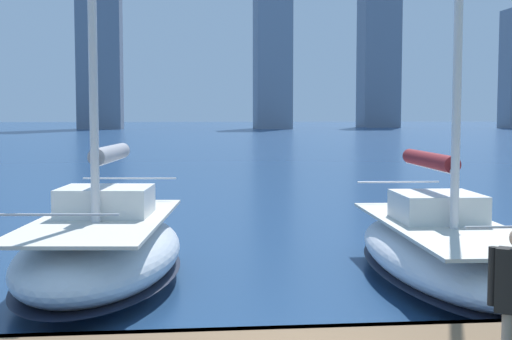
# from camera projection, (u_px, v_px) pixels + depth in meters

# --- Properties ---
(city_skyline) EXTENTS (166.98, 22.93, 51.82)m
(city_skyline) POSITION_uv_depth(u_px,v_px,m) (197.00, 36.00, 161.64)
(city_skyline) COLOR gray
(city_skyline) RESTS_ON ground
(sailboat_maroon) EXTENTS (2.93, 7.62, 13.12)m
(sailboat_maroon) POSITION_uv_depth(u_px,v_px,m) (443.00, 247.00, 13.77)
(sailboat_maroon) COLOR white
(sailboat_maroon) RESTS_ON ground
(sailboat_grey) EXTENTS (3.54, 6.81, 10.56)m
(sailboat_grey) POSITION_uv_depth(u_px,v_px,m) (103.00, 248.00, 13.45)
(sailboat_grey) COLOR silver
(sailboat_grey) RESTS_ON ground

